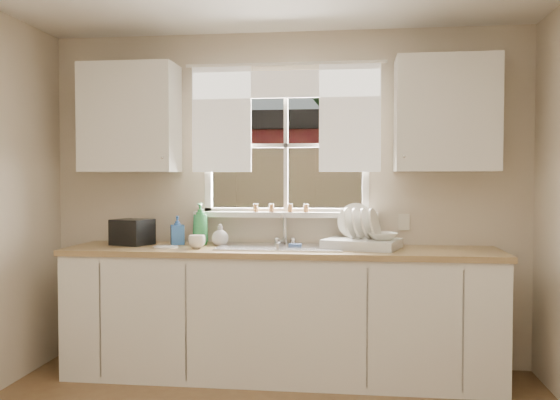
# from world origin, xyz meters

# --- Properties ---
(room_walls) EXTENTS (3.62, 4.02, 2.50)m
(room_walls) POSITION_xyz_m (0.00, -0.07, 1.24)
(room_walls) COLOR beige
(room_walls) RESTS_ON ground
(window) EXTENTS (1.38, 0.16, 1.06)m
(window) POSITION_xyz_m (0.00, 2.00, 1.49)
(window) COLOR white
(window) RESTS_ON room_walls
(curtains) EXTENTS (1.50, 0.03, 0.81)m
(curtains) POSITION_xyz_m (0.00, 1.95, 1.93)
(curtains) COLOR white
(curtains) RESTS_ON room_walls
(base_cabinets) EXTENTS (3.00, 0.62, 0.87)m
(base_cabinets) POSITION_xyz_m (0.00, 1.68, 0.43)
(base_cabinets) COLOR silver
(base_cabinets) RESTS_ON ground
(countertop) EXTENTS (3.04, 0.65, 0.04)m
(countertop) POSITION_xyz_m (0.00, 1.68, 0.89)
(countertop) COLOR #9E7F4F
(countertop) RESTS_ON base_cabinets
(upper_cabinet_left) EXTENTS (0.70, 0.33, 0.80)m
(upper_cabinet_left) POSITION_xyz_m (-1.15, 1.82, 1.85)
(upper_cabinet_left) COLOR silver
(upper_cabinet_left) RESTS_ON room_walls
(upper_cabinet_right) EXTENTS (0.70, 0.33, 0.80)m
(upper_cabinet_right) POSITION_xyz_m (1.15, 1.82, 1.85)
(upper_cabinet_right) COLOR silver
(upper_cabinet_right) RESTS_ON room_walls
(wall_outlet) EXTENTS (0.08, 0.01, 0.12)m
(wall_outlet) POSITION_xyz_m (0.88, 1.99, 1.08)
(wall_outlet) COLOR beige
(wall_outlet) RESTS_ON room_walls
(sill_jars) EXTENTS (0.42, 0.04, 0.06)m
(sill_jars) POSITION_xyz_m (-0.03, 1.94, 1.18)
(sill_jars) COLOR brown
(sill_jars) RESTS_ON window
(backyard) EXTENTS (20.00, 10.00, 6.13)m
(backyard) POSITION_xyz_m (0.58, 8.42, 3.46)
(backyard) COLOR #335421
(backyard) RESTS_ON ground
(sink) EXTENTS (0.88, 0.52, 0.40)m
(sink) POSITION_xyz_m (0.00, 1.71, 0.84)
(sink) COLOR #B7B7BC
(sink) RESTS_ON countertop
(dish_rack) EXTENTS (0.59, 0.50, 0.31)m
(dish_rack) POSITION_xyz_m (0.57, 1.73, 0.98)
(dish_rack) COLOR silver
(dish_rack) RESTS_ON countertop
(bowl) EXTENTS (0.24, 0.24, 0.05)m
(bowl) POSITION_xyz_m (0.71, 1.68, 1.00)
(bowl) COLOR white
(bowl) RESTS_ON dish_rack
(soap_bottle_a) EXTENTS (0.13, 0.13, 0.31)m
(soap_bottle_a) POSITION_xyz_m (-0.61, 1.82, 1.07)
(soap_bottle_a) COLOR #2D8A48
(soap_bottle_a) RESTS_ON countertop
(soap_bottle_b) EXTENTS (0.13, 0.13, 0.21)m
(soap_bottle_b) POSITION_xyz_m (-0.79, 1.81, 1.02)
(soap_bottle_b) COLOR #3269BE
(soap_bottle_b) RESTS_ON countertop
(soap_bottle_c) EXTENTS (0.13, 0.13, 0.16)m
(soap_bottle_c) POSITION_xyz_m (-0.46, 1.79, 0.99)
(soap_bottle_c) COLOR #EDE5C3
(soap_bottle_c) RESTS_ON countertop
(saucer) EXTENTS (0.18, 0.18, 0.01)m
(saucer) POSITION_xyz_m (-0.81, 1.59, 0.92)
(saucer) COLOR silver
(saucer) RESTS_ON countertop
(cup) EXTENTS (0.13, 0.13, 0.09)m
(cup) POSITION_xyz_m (-0.58, 1.59, 0.96)
(cup) COLOR white
(cup) RESTS_ON countertop
(black_appliance) EXTENTS (0.32, 0.30, 0.19)m
(black_appliance) POSITION_xyz_m (-1.11, 1.75, 1.00)
(black_appliance) COLOR black
(black_appliance) RESTS_ON countertop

